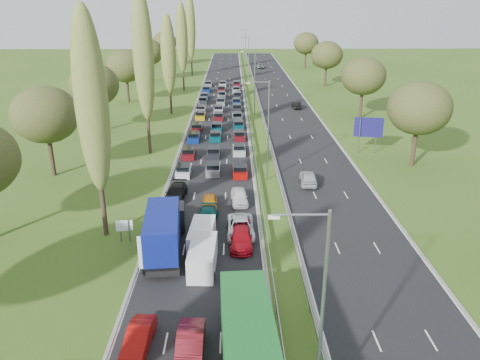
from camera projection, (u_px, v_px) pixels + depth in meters
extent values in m
plane|color=#37551A|center=(254.00, 112.00, 91.45)|extent=(260.00, 260.00, 0.00)
cube|color=black|center=(220.00, 110.00, 93.69)|extent=(10.50, 215.00, 0.04)
cube|color=black|center=(287.00, 109.00, 93.89)|extent=(10.50, 215.00, 0.04)
cube|color=gray|center=(248.00, 107.00, 93.57)|extent=(0.06, 215.00, 0.32)
cube|color=gray|center=(259.00, 107.00, 93.61)|extent=(0.06, 215.00, 0.32)
cylinder|color=gray|center=(321.00, 326.00, 22.09)|extent=(0.18, 0.18, 12.00)
cylinder|color=gray|center=(268.00, 132.00, 54.76)|extent=(0.18, 0.18, 12.00)
cylinder|color=gray|center=(255.00, 83.00, 87.44)|extent=(0.18, 0.18, 12.00)
cylinder|color=gray|center=(249.00, 61.00, 120.11)|extent=(0.18, 0.18, 12.00)
cylinder|color=gray|center=(245.00, 48.00, 152.79)|extent=(0.18, 0.18, 12.00)
cylinder|color=#2D2116|center=(102.00, 199.00, 42.32)|extent=(0.44, 0.44, 7.20)
ellipsoid|color=olive|center=(91.00, 102.00, 39.17)|extent=(2.80, 2.80, 16.00)
cylinder|color=#2D2116|center=(148.00, 126.00, 65.53)|extent=(0.44, 0.44, 7.92)
ellipsoid|color=olive|center=(143.00, 55.00, 62.07)|extent=(2.80, 2.80, 17.60)
cylinder|color=#2D2116|center=(171.00, 97.00, 89.13)|extent=(0.44, 0.44, 6.48)
ellipsoid|color=olive|center=(168.00, 54.00, 86.29)|extent=(2.80, 2.80, 14.40)
cylinder|color=#2D2116|center=(183.00, 76.00, 112.34)|extent=(0.44, 0.44, 7.20)
ellipsoid|color=olive|center=(182.00, 37.00, 109.19)|extent=(2.80, 2.80, 16.00)
cylinder|color=#2D2116|center=(192.00, 61.00, 135.55)|extent=(0.44, 0.44, 7.92)
ellipsoid|color=olive|center=(190.00, 26.00, 132.08)|extent=(2.80, 2.80, 17.60)
cylinder|color=#2D2116|center=(52.00, 157.00, 57.53)|extent=(0.56, 0.56, 4.84)
ellipsoid|color=#38471E|center=(45.00, 115.00, 55.64)|extent=(8.00, 8.00, 6.80)
cylinder|color=#2D2116|center=(98.00, 117.00, 77.13)|extent=(0.56, 0.56, 4.84)
ellipsoid|color=#38471E|center=(94.00, 85.00, 75.24)|extent=(8.00, 8.00, 6.80)
cylinder|color=#2D2116|center=(128.00, 91.00, 99.54)|extent=(0.56, 0.56, 4.84)
ellipsoid|color=#38471E|center=(126.00, 66.00, 97.65)|extent=(8.00, 8.00, 6.80)
cylinder|color=#2D2116|center=(150.00, 72.00, 125.68)|extent=(0.56, 0.56, 4.84)
ellipsoid|color=#38471E|center=(148.00, 52.00, 123.79)|extent=(8.00, 8.00, 6.80)
cylinder|color=#2D2116|center=(165.00, 59.00, 155.55)|extent=(0.56, 0.56, 4.84)
ellipsoid|color=#38471E|center=(165.00, 42.00, 153.66)|extent=(8.00, 8.00, 6.80)
cylinder|color=#2D2116|center=(414.00, 148.00, 61.00)|extent=(0.56, 0.56, 4.84)
ellipsoid|color=#38471E|center=(419.00, 108.00, 59.10)|extent=(8.00, 8.00, 6.80)
cylinder|color=#2D2116|center=(361.00, 105.00, 86.20)|extent=(0.56, 0.56, 4.84)
ellipsoid|color=#38471E|center=(364.00, 76.00, 84.31)|extent=(8.00, 8.00, 6.80)
cylinder|color=#2D2116|center=(325.00, 76.00, 118.88)|extent=(0.56, 0.56, 4.84)
ellipsoid|color=#38471E|center=(327.00, 55.00, 116.99)|extent=(8.00, 8.00, 6.80)
cylinder|color=#2D2116|center=(305.00, 60.00, 151.55)|extent=(0.56, 0.56, 4.84)
ellipsoid|color=#38471E|center=(306.00, 43.00, 149.66)|extent=(8.00, 8.00, 6.80)
cube|color=silver|center=(184.00, 171.00, 58.41)|extent=(1.75, 4.00, 0.80)
cube|color=#590F14|center=(189.00, 154.00, 65.11)|extent=(1.75, 4.00, 0.80)
cube|color=navy|center=(194.00, 138.00, 72.74)|extent=(1.75, 4.00, 0.80)
cube|color=#590F14|center=(197.00, 129.00, 77.98)|extent=(1.75, 4.00, 0.80)
cube|color=#BF990C|center=(201.00, 116.00, 86.39)|extent=(1.75, 4.00, 0.80)
cube|color=silver|center=(201.00, 110.00, 91.33)|extent=(1.75, 4.00, 0.80)
cube|color=slate|center=(203.00, 101.00, 99.35)|extent=(1.75, 4.00, 0.80)
cube|color=navy|center=(205.00, 97.00, 103.86)|extent=(1.75, 4.00, 0.80)
cube|color=navy|center=(207.00, 90.00, 111.76)|extent=(1.75, 4.00, 0.80)
cube|color=slate|center=(208.00, 85.00, 119.09)|extent=(1.75, 4.00, 0.80)
cube|color=slate|center=(213.00, 169.00, 59.07)|extent=(1.75, 4.00, 0.80)
cube|color=black|center=(214.00, 153.00, 65.41)|extent=(1.75, 4.00, 0.80)
cube|color=#053F4C|center=(215.00, 137.00, 73.30)|extent=(1.75, 4.00, 0.80)
cube|color=#053F4C|center=(217.00, 128.00, 78.44)|extent=(1.75, 4.00, 0.80)
cube|color=#590F14|center=(219.00, 117.00, 85.64)|extent=(1.75, 4.00, 0.80)
cube|color=#B2B7BC|center=(219.00, 110.00, 91.42)|extent=(1.75, 4.00, 0.80)
cube|color=slate|center=(221.00, 102.00, 98.31)|extent=(1.75, 4.00, 0.80)
cube|color=silver|center=(222.00, 95.00, 105.43)|extent=(1.75, 4.00, 0.80)
cube|color=#590F14|center=(221.00, 90.00, 112.14)|extent=(1.75, 4.00, 0.80)
cube|color=#B2B7BC|center=(223.00, 84.00, 119.25)|extent=(1.75, 4.00, 0.80)
cube|color=#A50C0A|center=(240.00, 171.00, 58.37)|extent=(1.75, 4.00, 0.80)
cube|color=#B2B7BC|center=(239.00, 150.00, 66.66)|extent=(1.75, 4.00, 0.80)
cube|color=#590F14|center=(239.00, 136.00, 73.64)|extent=(1.75, 4.00, 0.80)
cube|color=#053F4C|center=(238.00, 126.00, 79.88)|extent=(1.75, 4.00, 0.80)
cube|color=#B2B7BC|center=(237.00, 117.00, 85.68)|extent=(1.75, 4.00, 0.80)
cube|color=black|center=(237.00, 109.00, 92.56)|extent=(1.75, 4.00, 0.80)
cube|color=navy|center=(236.00, 102.00, 98.10)|extent=(1.75, 4.00, 0.80)
cube|color=black|center=(238.00, 96.00, 104.73)|extent=(1.75, 4.00, 0.80)
cube|color=#B2B7BC|center=(236.00, 90.00, 111.42)|extent=(1.75, 4.00, 0.80)
cube|color=#590F14|center=(237.00, 85.00, 119.19)|extent=(1.75, 4.00, 0.80)
imported|color=#9B0B09|center=(139.00, 338.00, 29.13)|extent=(1.74, 4.23, 1.36)
imported|color=silver|center=(171.00, 216.00, 45.79)|extent=(2.47, 4.98, 1.36)
imported|color=black|center=(176.00, 193.00, 51.09)|extent=(2.47, 5.20, 1.46)
imported|color=maroon|center=(190.00, 346.00, 28.31)|extent=(1.67, 4.75, 1.56)
imported|color=#054E4A|center=(207.00, 218.00, 45.30)|extent=(2.28, 4.81, 1.35)
imported|color=#CA750D|center=(210.00, 203.00, 48.82)|extent=(1.73, 3.88, 1.30)
imported|color=black|center=(247.00, 302.00, 32.66)|extent=(1.66, 4.11, 1.33)
imported|color=silver|center=(241.00, 227.00, 43.23)|extent=(2.59, 5.44, 1.50)
imported|color=#9C0914|center=(241.00, 238.00, 41.37)|extent=(2.09, 4.91, 1.41)
imported|color=white|center=(239.00, 197.00, 50.11)|extent=(2.00, 4.35, 1.44)
imported|color=#AAADB4|center=(308.00, 177.00, 55.31)|extent=(2.25, 4.86, 1.61)
imported|color=black|center=(296.00, 105.00, 94.59)|extent=(1.60, 4.15, 1.35)
imported|color=slate|center=(260.00, 66.00, 151.42)|extent=(2.59, 5.19, 1.41)
cube|color=black|center=(166.00, 244.00, 40.40)|extent=(2.58, 9.66, 0.50)
cube|color=navy|center=(162.00, 230.00, 38.61)|extent=(2.68, 7.30, 2.88)
cube|color=silver|center=(156.00, 252.00, 35.23)|extent=(2.62, 0.06, 2.78)
cube|color=black|center=(170.00, 217.00, 43.51)|extent=(2.62, 2.36, 2.20)
cylinder|color=black|center=(171.00, 227.00, 43.87)|extent=(2.25, 1.00, 1.00)
cylinder|color=black|center=(160.00, 268.00, 37.09)|extent=(2.25, 1.00, 1.00)
cube|color=black|center=(247.00, 298.00, 31.62)|extent=(2.71, 2.45, 2.20)
cylinder|color=black|center=(247.00, 311.00, 32.02)|extent=(2.33, 1.00, 1.00)
cube|color=white|center=(202.00, 237.00, 40.93)|extent=(1.98, 4.95, 1.98)
cube|color=black|center=(203.00, 226.00, 43.00)|extent=(1.93, 0.79, 1.59)
cylinder|color=black|center=(194.00, 235.00, 42.65)|extent=(0.25, 0.67, 0.67)
cylinder|color=black|center=(211.00, 253.00, 39.71)|extent=(0.25, 0.67, 0.67)
cube|color=silver|center=(203.00, 257.00, 37.59)|extent=(2.06, 5.15, 2.06)
cube|color=black|center=(204.00, 244.00, 39.74)|extent=(2.01, 0.82, 1.65)
cylinder|color=black|center=(194.00, 255.00, 39.38)|extent=(0.26, 0.70, 0.70)
cylinder|color=black|center=(213.00, 276.00, 36.32)|extent=(0.26, 0.70, 0.70)
cylinder|color=gray|center=(120.00, 231.00, 41.92)|extent=(0.16, 0.16, 2.10)
cylinder|color=gray|center=(129.00, 231.00, 41.93)|extent=(0.16, 0.16, 2.10)
cube|color=white|center=(124.00, 226.00, 41.73)|extent=(1.50, 0.24, 1.00)
cylinder|color=gray|center=(359.00, 136.00, 65.91)|extent=(0.16, 0.16, 5.20)
cylinder|color=gray|center=(376.00, 136.00, 65.94)|extent=(0.16, 0.16, 5.20)
cube|color=navy|center=(369.00, 127.00, 65.50)|extent=(3.95, 0.84, 2.80)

